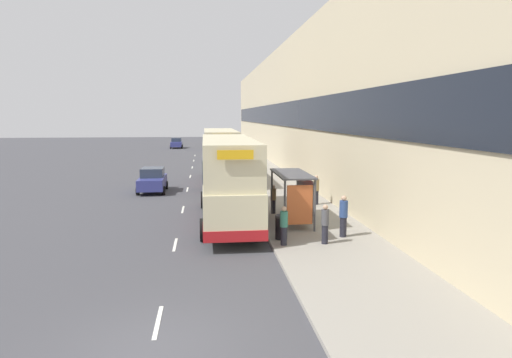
# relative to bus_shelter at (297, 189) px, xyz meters

# --- Properties ---
(ground_plane) EXTENTS (220.00, 220.00, 0.00)m
(ground_plane) POSITION_rel_bus_shelter_xyz_m (-5.77, -11.48, -1.88)
(ground_plane) COLOR #424247
(pavement) EXTENTS (5.00, 93.00, 0.14)m
(pavement) POSITION_rel_bus_shelter_xyz_m (0.73, 27.02, -1.81)
(pavement) COLOR gray
(pavement) RESTS_ON ground_plane
(terrace_facade) EXTENTS (3.10, 93.00, 12.41)m
(terrace_facade) POSITION_rel_bus_shelter_xyz_m (4.72, 27.02, 4.33)
(terrace_facade) COLOR #C6B793
(terrace_facade) RESTS_ON ground_plane
(lane_mark_0) EXTENTS (0.12, 2.00, 0.01)m
(lane_mark_0) POSITION_rel_bus_shelter_xyz_m (-5.77, -10.07, -1.87)
(lane_mark_0) COLOR silver
(lane_mark_0) RESTS_ON ground_plane
(lane_mark_1) EXTENTS (0.12, 2.00, 0.01)m
(lane_mark_1) POSITION_rel_bus_shelter_xyz_m (-5.77, -2.69, -1.87)
(lane_mark_1) COLOR silver
(lane_mark_1) RESTS_ON ground_plane
(lane_mark_2) EXTENTS (0.12, 2.00, 0.01)m
(lane_mark_2) POSITION_rel_bus_shelter_xyz_m (-5.77, 4.69, -1.87)
(lane_mark_2) COLOR silver
(lane_mark_2) RESTS_ON ground_plane
(lane_mark_3) EXTENTS (0.12, 2.00, 0.01)m
(lane_mark_3) POSITION_rel_bus_shelter_xyz_m (-5.77, 12.07, -1.87)
(lane_mark_3) COLOR silver
(lane_mark_3) RESTS_ON ground_plane
(lane_mark_4) EXTENTS (0.12, 2.00, 0.01)m
(lane_mark_4) POSITION_rel_bus_shelter_xyz_m (-5.77, 19.45, -1.87)
(lane_mark_4) COLOR silver
(lane_mark_4) RESTS_ON ground_plane
(lane_mark_5) EXTENTS (0.12, 2.00, 0.01)m
(lane_mark_5) POSITION_rel_bus_shelter_xyz_m (-5.77, 26.83, -1.87)
(lane_mark_5) COLOR silver
(lane_mark_5) RESTS_ON ground_plane
(lane_mark_6) EXTENTS (0.12, 2.00, 0.01)m
(lane_mark_6) POSITION_rel_bus_shelter_xyz_m (-5.77, 34.20, -1.87)
(lane_mark_6) COLOR silver
(lane_mark_6) RESTS_ON ground_plane
(lane_mark_7) EXTENTS (0.12, 2.00, 0.01)m
(lane_mark_7) POSITION_rel_bus_shelter_xyz_m (-5.77, 41.58, -1.87)
(lane_mark_7) COLOR silver
(lane_mark_7) RESTS_ON ground_plane
(bus_shelter) EXTENTS (1.60, 4.20, 2.48)m
(bus_shelter) POSITION_rel_bus_shelter_xyz_m (0.00, 0.00, 0.00)
(bus_shelter) COLOR #4C4C51
(bus_shelter) RESTS_ON ground_plane
(double_decker_bus_near) EXTENTS (2.85, 11.19, 4.30)m
(double_decker_bus_near) POSITION_rel_bus_shelter_xyz_m (-3.30, 1.22, 0.41)
(double_decker_bus_near) COLOR beige
(double_decker_bus_near) RESTS_ON ground_plane
(double_decker_bus_ahead) EXTENTS (2.85, 11.49, 4.30)m
(double_decker_bus_ahead) POSITION_rel_bus_shelter_xyz_m (-3.20, 15.29, 0.41)
(double_decker_bus_ahead) COLOR beige
(double_decker_bus_ahead) RESTS_ON ground_plane
(car_0) EXTENTS (1.99, 3.82, 1.69)m
(car_0) POSITION_rel_bus_shelter_xyz_m (-2.98, 52.28, -1.04)
(car_0) COLOR navy
(car_0) RESTS_ON ground_plane
(car_1) EXTENTS (1.96, 3.97, 1.72)m
(car_1) POSITION_rel_bus_shelter_xyz_m (-8.21, 11.30, -1.02)
(car_1) COLOR navy
(car_1) RESTS_ON ground_plane
(car_2) EXTENTS (2.01, 4.06, 1.75)m
(car_2) POSITION_rel_bus_shelter_xyz_m (-9.14, 56.65, -1.01)
(car_2) COLOR navy
(car_2) RESTS_ON ground_plane
(pedestrian_at_shelter) EXTENTS (0.31, 0.31, 1.57)m
(pedestrian_at_shelter) POSITION_rel_bus_shelter_xyz_m (-0.78, 2.44, -0.93)
(pedestrian_at_shelter) COLOR #23232D
(pedestrian_at_shelter) RESTS_ON ground_plane
(pedestrian_1) EXTENTS (0.37, 0.37, 1.85)m
(pedestrian_1) POSITION_rel_bus_shelter_xyz_m (1.55, -2.72, -0.79)
(pedestrian_1) COLOR #23232D
(pedestrian_1) RESTS_ON ground_plane
(pedestrian_2) EXTENTS (0.32, 0.32, 1.63)m
(pedestrian_2) POSITION_rel_bus_shelter_xyz_m (-1.28, -3.72, -0.90)
(pedestrian_2) COLOR #23232D
(pedestrian_2) RESTS_ON ground_plane
(pedestrian_3) EXTENTS (0.33, 0.33, 1.66)m
(pedestrian_3) POSITION_rel_bus_shelter_xyz_m (0.46, -3.71, -0.89)
(pedestrian_3) COLOR #23232D
(pedestrian_3) RESTS_ON ground_plane
(pedestrian_4) EXTENTS (0.35, 0.35, 1.76)m
(pedestrian_4) POSITION_rel_bus_shelter_xyz_m (2.17, 4.68, -0.84)
(pedestrian_4) COLOR #23232D
(pedestrian_4) RESTS_ON ground_plane
(litter_bin) EXTENTS (0.55, 0.55, 1.05)m
(litter_bin) POSITION_rel_bus_shelter_xyz_m (-1.22, -2.79, -1.21)
(litter_bin) COLOR black
(litter_bin) RESTS_ON ground_plane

